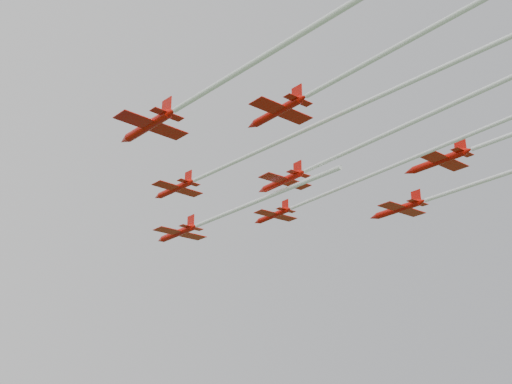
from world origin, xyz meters
TOP-DOWN VIEW (x-y plane):
  - jet_lead at (1.65, 9.04)m, footprint 9.82×46.23m
  - jet_row2_left at (-7.35, -15.71)m, footprint 9.71×62.89m
  - jet_row2_right at (12.53, -14.01)m, footprint 7.93×66.17m
  - jet_row3_left at (-21.41, -23.00)m, footprint 9.31×43.31m
  - jet_row3_mid at (2.95, -26.19)m, footprint 8.38×61.79m
  - jet_row3_right at (28.39, -19.93)m, footprint 9.48×48.20m
  - jet_row4_left at (-11.77, -40.07)m, footprint 7.94×51.17m

SIDE VIEW (x-z plane):
  - jet_lead at x=1.65m, z-range 49.55..52.47m
  - jet_row4_left at x=-11.77m, z-range 50.61..52.96m
  - jet_row2_left at x=-7.35m, z-range 50.90..53.28m
  - jet_row3_left at x=-21.41m, z-range 50.83..53.57m
  - jet_row3_mid at x=2.95m, z-range 51.21..53.72m
  - jet_row2_right at x=12.53m, z-range 51.86..54.25m
  - jet_row3_right at x=28.39m, z-range 51.98..54.82m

